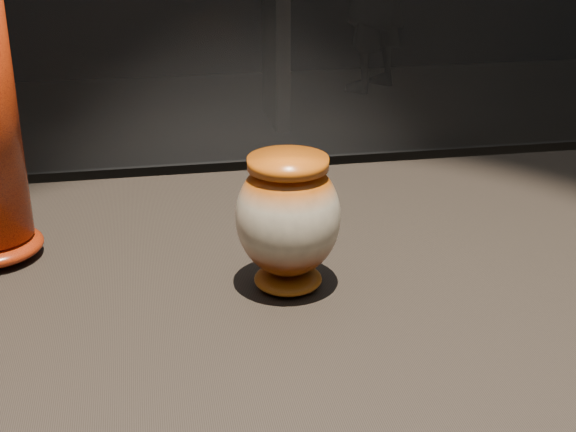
% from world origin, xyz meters
% --- Properties ---
extents(main_vase, '(0.14, 0.14, 0.16)m').
position_xyz_m(main_vase, '(-0.10, -0.02, 0.99)').
color(main_vase, '#692809').
rests_on(main_vase, display_plinth).
extents(back_shelf, '(2.00, 0.60, 0.90)m').
position_xyz_m(back_shelf, '(-0.32, 3.72, 0.64)').
color(back_shelf, black).
rests_on(back_shelf, ground).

